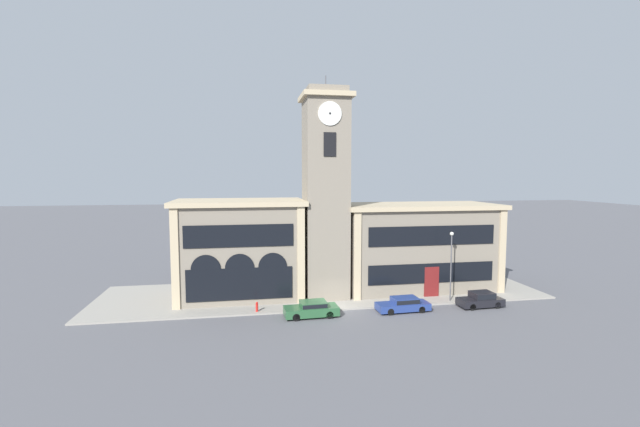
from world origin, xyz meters
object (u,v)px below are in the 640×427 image
object	(u,v)px
fire_hydrant	(257,307)
parked_car_mid	(403,304)
parked_car_far	(481,299)
parked_car_near	(312,309)
street_lamp	(451,257)

from	to	relation	value
fire_hydrant	parked_car_mid	bearing A→B (deg)	-7.73
parked_car_far	fire_hydrant	xyz separation A→B (m)	(-20.40, 1.75, -0.15)
parked_car_near	fire_hydrant	world-z (taller)	parked_car_near
street_lamp	fire_hydrant	distance (m)	18.72
parked_car_far	parked_car_mid	bearing A→B (deg)	-2.46
parked_car_near	parked_car_far	xyz separation A→B (m)	(15.78, 0.00, 0.02)
parked_car_mid	fire_hydrant	world-z (taller)	parked_car_mid
parked_car_near	parked_car_mid	size ratio (longest dim) A/B	0.98
parked_car_far	fire_hydrant	bearing A→B (deg)	-7.36
parked_car_near	street_lamp	xyz separation A→B (m)	(13.69, 1.87, 3.72)
street_lamp	fire_hydrant	bearing A→B (deg)	-179.62
parked_car_near	fire_hydrant	bearing A→B (deg)	-23.20
parked_car_near	fire_hydrant	distance (m)	4.95
parked_car_near	parked_car_far	distance (m)	15.78
parked_car_mid	fire_hydrant	size ratio (longest dim) A/B	5.50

